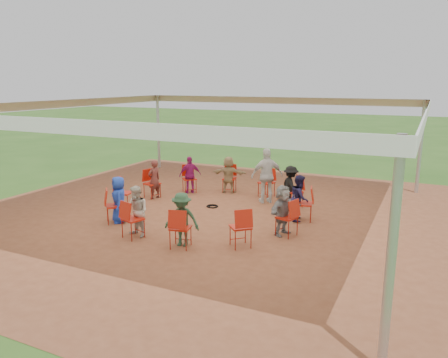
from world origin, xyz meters
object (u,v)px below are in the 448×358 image
at_px(chair_9, 180,228).
at_px(person_seated_5, 119,200).
at_px(chair_7, 114,206).
at_px(chair_1, 294,192).
at_px(chair_0, 304,204).
at_px(chair_6, 124,193).
at_px(person_seated_0, 300,198).
at_px(person_seated_8, 283,210).
at_px(chair_5, 152,184).
at_px(person_seated_4, 154,179).
at_px(person_seated_3, 190,175).
at_px(person_seated_6, 137,212).
at_px(chair_10, 241,227).
at_px(cable_coil, 213,206).
at_px(chair_8, 133,219).
at_px(person_seated_7, 182,219).
at_px(person_seated_2, 229,175).
at_px(laptop, 293,199).
at_px(standing_person, 267,176).
at_px(chair_4, 189,179).
at_px(person_seated_1, 291,186).
at_px(chair_3, 229,179).
at_px(chair_2, 267,183).
at_px(chair_11, 287,218).

bearing_deg(chair_9, person_seated_5, 147.59).
bearing_deg(chair_7, chair_1, 90.00).
xyz_separation_m(chair_1, person_seated_5, (-3.63, -3.35, 0.16)).
relative_size(chair_0, chair_6, 1.00).
xyz_separation_m(person_seated_0, person_seated_8, (-0.05, -1.25, 0.00)).
bearing_deg(chair_5, person_seated_4, 90.00).
distance_m(person_seated_3, person_seated_6, 4.17).
height_order(chair_10, person_seated_6, person_seated_6).
bearing_deg(chair_1, person_seated_6, 104.63).
xyz_separation_m(person_seated_8, cable_coil, (-2.55, 1.35, -0.59)).
relative_size(chair_8, person_seated_7, 0.75).
bearing_deg(person_seated_8, person_seated_2, 60.00).
relative_size(chair_10, laptop, 2.50).
xyz_separation_m(chair_6, person_seated_0, (4.82, 1.09, 0.16)).
height_order(chair_7, standing_person, standing_person).
distance_m(chair_9, person_seated_4, 4.28).
bearing_deg(chair_8, chair_6, 150.00).
bearing_deg(person_seated_7, chair_1, 59.20).
xyz_separation_m(chair_4, person_seated_1, (3.49, -0.22, 0.16)).
relative_size(chair_3, person_seated_5, 0.75).
xyz_separation_m(chair_8, person_seated_5, (-1.02, 0.78, 0.16)).
bearing_deg(laptop, standing_person, 30.47).
bearing_deg(chair_10, chair_5, 105.00).
bearing_deg(chair_6, chair_2, 120.00).
height_order(chair_3, person_seated_1, person_seated_1).
relative_size(chair_5, chair_6, 1.00).
distance_m(chair_1, chair_2, 1.31).
relative_size(chair_11, person_seated_3, 0.75).
xyz_separation_m(chair_3, person_seated_5, (-1.21, -4.10, 0.16)).
relative_size(chair_0, chair_5, 1.00).
height_order(chair_0, chair_4, same).
bearing_deg(chair_3, chair_5, 30.00).
bearing_deg(chair_8, chair_9, 15.00).
bearing_deg(chair_6, chair_3, 135.00).
height_order(chair_3, person_seated_8, person_seated_8).
height_order(chair_10, person_seated_8, person_seated_8).
distance_m(chair_2, person_seated_2, 1.29).
bearing_deg(person_seated_4, cable_coil, 105.04).
distance_m(chair_1, person_seated_8, 2.48).
bearing_deg(chair_1, laptop, 152.51).
height_order(person_seated_6, standing_person, standing_person).
relative_size(chair_9, person_seated_4, 0.75).
relative_size(chair_1, person_seated_0, 0.75).
bearing_deg(chair_4, chair_8, 60.00).
xyz_separation_m(chair_6, chair_8, (1.72, -1.86, 0.00)).
xyz_separation_m(chair_0, chair_10, (-0.75, -2.42, 0.00)).
relative_size(person_seated_0, person_seated_6, 1.00).
bearing_deg(person_seated_2, chair_10, 105.37).
height_order(person_seated_6, cable_coil, person_seated_6).
relative_size(chair_7, person_seated_8, 0.75).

